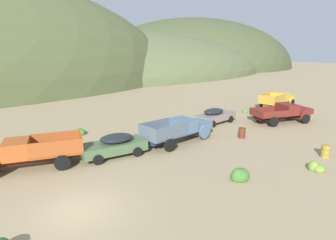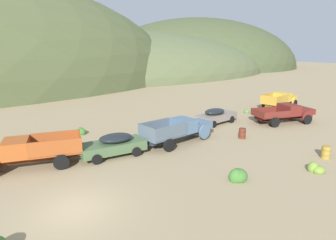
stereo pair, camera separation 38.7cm
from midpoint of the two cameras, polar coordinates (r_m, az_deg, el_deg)
The scene contains 16 objects.
ground_plane at distance 14.55m, azimuth -17.49°, elevation -16.86°, with size 300.00×300.00×0.00m, color #998460.
hill_far_right at distance 82.16m, azimuth -9.78°, elevation 8.87°, with size 100.34×54.51×24.85m, color #56603D.
hill_distant at distance 122.46m, azimuth 5.80°, elevation 10.69°, with size 82.94×75.56×38.73m, color #424C2D.
truck_oxide_orange at distance 19.96m, azimuth -27.22°, elevation -5.93°, with size 6.84×3.42×1.91m.
car_weathered_green at distance 20.14m, azimuth -10.99°, elevation -4.99°, with size 4.86×2.18×1.57m.
truck_chalk_blue at distance 22.83m, azimuth 3.25°, elevation -1.88°, with size 6.56×3.09×1.91m.
car_primer_gray at distance 28.94m, azimuth 10.27°, elevation 0.92°, with size 5.08×2.45×1.57m.
truck_oxblood at distance 31.27m, azimuth 23.33°, elevation 1.31°, with size 6.58×3.78×1.89m.
truck_faded_yellow at distance 38.98m, azimuth 22.21°, elevation 3.79°, with size 6.58×3.29×1.91m.
oil_drum_by_truck at distance 22.46m, azimuth 29.65°, elevation -5.64°, with size 0.62×0.62×0.88m.
oil_drum_foreground at distance 24.62m, azimuth 15.17°, elevation -2.62°, with size 0.62×0.62×0.87m.
bush_front_left at distance 17.02m, azimuth 14.45°, elevation -10.93°, with size 1.18×1.00×0.94m.
bush_front_right at distance 32.33m, azimuth 17.80°, elevation 0.66°, with size 0.65×0.67×0.68m.
bush_near_barrel at distance 26.03m, azimuth -16.74°, elevation -2.36°, with size 0.88×0.77×0.81m.
bush_lone_scrub at distance 34.58m, azimuth 15.89°, elevation 1.62°, with size 0.75×0.74×0.53m.
bush_back_edge at distance 19.87m, azimuth 28.10°, elevation -8.70°, with size 0.82×0.98×0.77m.
Camera 2 is at (-2.59, -12.35, 7.35)m, focal length 30.24 mm.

